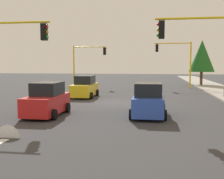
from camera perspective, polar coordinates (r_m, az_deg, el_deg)
ground_plane at (r=21.89m, az=0.71°, el=-2.71°), size 120.00×120.00×0.00m
lane_arrow_near at (r=12.00m, az=-21.90°, el=-9.89°), size 2.40×1.10×1.10m
traffic_signal_far_left at (r=35.58m, az=13.09°, el=6.85°), size 0.36×4.59×5.75m
traffic_signal_near_right at (r=17.74m, az=-20.84°, el=7.97°), size 0.36×4.59×5.64m
traffic_signal_far_right at (r=36.50m, az=-5.11°, el=6.56°), size 0.36×4.59×5.40m
traffic_signal_near_left at (r=15.73m, az=18.77°, el=8.43°), size 0.36×4.59×5.65m
tree_roadside_far at (r=40.02m, az=18.10°, el=6.58°), size 3.45×3.45×6.26m
car_yellow at (r=25.47m, az=-5.66°, el=0.45°), size 4.12×2.05×1.98m
car_blue at (r=16.29m, az=7.52°, el=-2.38°), size 3.86×2.04×1.98m
car_red at (r=16.87m, az=-13.30°, el=-2.21°), size 3.91×2.00×1.98m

